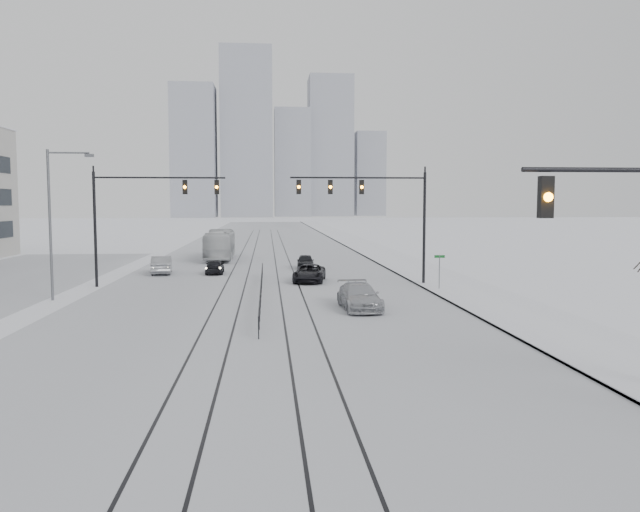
{
  "coord_description": "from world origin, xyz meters",
  "views": [
    {
      "loc": [
        0.39,
        -8.36,
        5.8
      ],
      "look_at": [
        3.01,
        22.39,
        3.2
      ],
      "focal_mm": 35.0,
      "sensor_mm": 36.0,
      "label": 1
    }
  ],
  "objects_px": {
    "sedan_sb_outer": "(162,265)",
    "sedan_nb_right": "(359,297)",
    "sedan_nb_front": "(309,273)",
    "sedan_nb_far": "(305,262)",
    "box_truck": "(220,245)",
    "sedan_sb_inner": "(215,267)"
  },
  "relations": [
    {
      "from": "sedan_sb_outer",
      "to": "sedan_nb_right",
      "type": "xyz_separation_m",
      "value": [
        13.73,
        -18.66,
        -0.03
      ]
    },
    {
      "from": "sedan_nb_front",
      "to": "sedan_nb_far",
      "type": "xyz_separation_m",
      "value": [
        0.28,
        9.33,
        -0.02
      ]
    },
    {
      "from": "sedan_nb_right",
      "to": "box_truck",
      "type": "distance_m",
      "value": 33.09
    },
    {
      "from": "sedan_sb_outer",
      "to": "box_truck",
      "type": "height_order",
      "value": "box_truck"
    },
    {
      "from": "sedan_nb_front",
      "to": "sedan_nb_right",
      "type": "relative_size",
      "value": 0.96
    },
    {
      "from": "sedan_sb_inner",
      "to": "sedan_sb_outer",
      "type": "relative_size",
      "value": 0.8
    },
    {
      "from": "sedan_sb_outer",
      "to": "sedan_nb_right",
      "type": "bearing_deg",
      "value": 119.22
    },
    {
      "from": "sedan_sb_outer",
      "to": "sedan_sb_inner",
      "type": "bearing_deg",
      "value": 167.4
    },
    {
      "from": "sedan_sb_outer",
      "to": "sedan_nb_front",
      "type": "distance_m",
      "value": 13.45
    },
    {
      "from": "sedan_sb_outer",
      "to": "box_truck",
      "type": "xyz_separation_m",
      "value": [
        3.83,
        12.9,
        0.79
      ]
    },
    {
      "from": "sedan_sb_inner",
      "to": "box_truck",
      "type": "distance_m",
      "value": 13.36
    },
    {
      "from": "sedan_nb_front",
      "to": "sedan_nb_right",
      "type": "xyz_separation_m",
      "value": [
        1.92,
        -12.22,
        0.06
      ]
    },
    {
      "from": "sedan_sb_inner",
      "to": "box_truck",
      "type": "xyz_separation_m",
      "value": [
        -0.55,
        13.32,
        0.91
      ]
    },
    {
      "from": "sedan_nb_far",
      "to": "box_truck",
      "type": "distance_m",
      "value": 13.01
    },
    {
      "from": "sedan_sb_inner",
      "to": "sedan_sb_outer",
      "type": "height_order",
      "value": "sedan_sb_outer"
    },
    {
      "from": "sedan_nb_right",
      "to": "box_truck",
      "type": "bearing_deg",
      "value": 104.92
    },
    {
      "from": "sedan_nb_front",
      "to": "sedan_nb_right",
      "type": "distance_m",
      "value": 12.37
    },
    {
      "from": "sedan_nb_front",
      "to": "sedan_nb_far",
      "type": "distance_m",
      "value": 9.33
    },
    {
      "from": "sedan_sb_inner",
      "to": "sedan_nb_front",
      "type": "bearing_deg",
      "value": 139.85
    },
    {
      "from": "sedan_nb_front",
      "to": "box_truck",
      "type": "height_order",
      "value": "box_truck"
    },
    {
      "from": "sedan_nb_far",
      "to": "box_truck",
      "type": "xyz_separation_m",
      "value": [
        -8.27,
        10.0,
        0.9
      ]
    },
    {
      "from": "sedan_sb_outer",
      "to": "sedan_nb_far",
      "type": "xyz_separation_m",
      "value": [
        12.1,
        2.89,
        -0.11
      ]
    }
  ]
}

